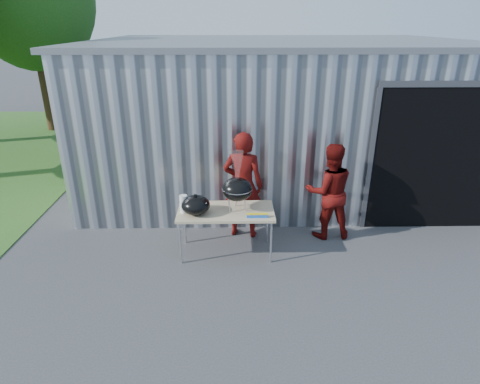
{
  "coord_description": "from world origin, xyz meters",
  "views": [
    {
      "loc": [
        -0.29,
        -4.78,
        3.46
      ],
      "look_at": [
        -0.18,
        0.88,
        1.05
      ],
      "focal_mm": 30.0,
      "sensor_mm": 36.0,
      "label": 1
    }
  ],
  "objects_px": {
    "kettle_grill": "(237,185)",
    "person_cook": "(243,185)",
    "person_bystander": "(329,191)",
    "folding_table": "(226,213)"
  },
  "relations": [
    {
      "from": "kettle_grill",
      "to": "person_bystander",
      "type": "distance_m",
      "value": 1.67
    },
    {
      "from": "folding_table",
      "to": "kettle_grill",
      "type": "relative_size",
      "value": 1.58
    },
    {
      "from": "folding_table",
      "to": "person_cook",
      "type": "relative_size",
      "value": 0.81
    },
    {
      "from": "kettle_grill",
      "to": "person_bystander",
      "type": "height_order",
      "value": "kettle_grill"
    },
    {
      "from": "folding_table",
      "to": "person_cook",
      "type": "bearing_deg",
      "value": 64.45
    },
    {
      "from": "kettle_grill",
      "to": "person_cook",
      "type": "xyz_separation_m",
      "value": [
        0.11,
        0.57,
        -0.24
      ]
    },
    {
      "from": "kettle_grill",
      "to": "person_cook",
      "type": "height_order",
      "value": "person_cook"
    },
    {
      "from": "folding_table",
      "to": "person_cook",
      "type": "distance_m",
      "value": 0.69
    },
    {
      "from": "kettle_grill",
      "to": "person_bystander",
      "type": "bearing_deg",
      "value": 18.14
    },
    {
      "from": "person_cook",
      "to": "person_bystander",
      "type": "distance_m",
      "value": 1.45
    }
  ]
}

